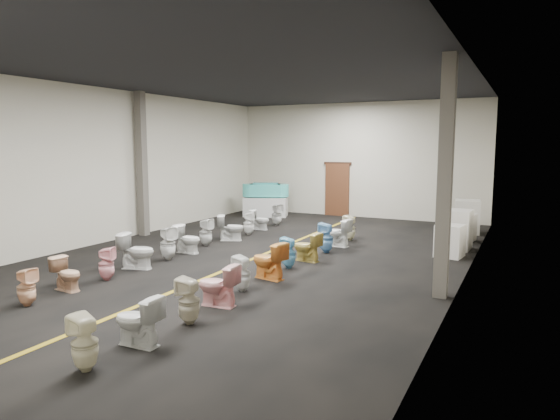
# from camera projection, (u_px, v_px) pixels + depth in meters

# --- Properties ---
(floor) EXTENTS (16.00, 16.00, 0.00)m
(floor) POSITION_uv_depth(u_px,v_px,m) (259.00, 256.00, 12.90)
(floor) COLOR black
(floor) RESTS_ON ground
(ceiling) EXTENTS (16.00, 16.00, 0.00)m
(ceiling) POSITION_uv_depth(u_px,v_px,m) (258.00, 78.00, 12.32)
(ceiling) COLOR black
(ceiling) RESTS_ON ground
(wall_back) EXTENTS (10.00, 0.00, 10.00)m
(wall_back) POSITION_uv_depth(u_px,v_px,m) (357.00, 160.00, 19.70)
(wall_back) COLOR beige
(wall_back) RESTS_ON ground
(wall_left) EXTENTS (0.00, 16.00, 16.00)m
(wall_left) POSITION_uv_depth(u_px,v_px,m) (112.00, 165.00, 14.83)
(wall_left) COLOR beige
(wall_left) RESTS_ON ground
(wall_right) EXTENTS (0.00, 16.00, 16.00)m
(wall_right) POSITION_uv_depth(u_px,v_px,m) (469.00, 175.00, 10.39)
(wall_right) COLOR beige
(wall_right) RESTS_ON ground
(aisle_stripe) EXTENTS (0.12, 15.60, 0.01)m
(aisle_stripe) POSITION_uv_depth(u_px,v_px,m) (259.00, 256.00, 12.90)
(aisle_stripe) COLOR olive
(aisle_stripe) RESTS_ON floor
(back_door) EXTENTS (1.00, 0.10, 2.10)m
(back_door) POSITION_uv_depth(u_px,v_px,m) (337.00, 190.00, 20.16)
(back_door) COLOR #562D19
(back_door) RESTS_ON floor
(door_frame) EXTENTS (1.15, 0.08, 0.10)m
(door_frame) POSITION_uv_depth(u_px,v_px,m) (338.00, 163.00, 20.03)
(door_frame) COLOR #331C11
(door_frame) RESTS_ON back_door
(column_left) EXTENTS (0.25, 0.25, 4.50)m
(column_left) POSITION_uv_depth(u_px,v_px,m) (142.00, 164.00, 15.61)
(column_left) COLOR #59544C
(column_left) RESTS_ON floor
(column_right) EXTENTS (0.25, 0.25, 4.50)m
(column_right) POSITION_uv_depth(u_px,v_px,m) (445.00, 179.00, 9.17)
(column_right) COLOR #59544C
(column_right) RESTS_ON floor
(display_table) EXTENTS (1.90, 1.38, 0.76)m
(display_table) POSITION_uv_depth(u_px,v_px,m) (266.00, 207.00, 20.05)
(display_table) COLOR silver
(display_table) RESTS_ON floor
(bathtub) EXTENTS (1.76, 1.13, 0.55)m
(bathtub) POSITION_uv_depth(u_px,v_px,m) (266.00, 190.00, 19.96)
(bathtub) COLOR #44C5BD
(bathtub) RESTS_ON display_table
(appliance_crate_a) EXTENTS (0.73, 0.73, 0.83)m
(appliance_crate_a) POSITION_uv_depth(u_px,v_px,m) (450.00, 241.00, 12.80)
(appliance_crate_a) COLOR white
(appliance_crate_a) RESTS_ON floor
(appliance_crate_b) EXTENTS (0.84, 0.84, 1.09)m
(appliance_crate_b) POSITION_uv_depth(u_px,v_px,m) (456.00, 229.00, 13.74)
(appliance_crate_b) COLOR silver
(appliance_crate_b) RESTS_ON floor
(appliance_crate_c) EXTENTS (0.82, 0.82, 0.81)m
(appliance_crate_c) POSITION_uv_depth(u_px,v_px,m) (462.00, 227.00, 14.94)
(appliance_crate_c) COLOR beige
(appliance_crate_c) RESTS_ON floor
(appliance_crate_d) EXTENTS (0.85, 0.85, 1.09)m
(appliance_crate_d) POSITION_uv_depth(u_px,v_px,m) (467.00, 217.00, 16.17)
(appliance_crate_d) COLOR silver
(appliance_crate_d) RESTS_ON floor
(toilet_left_1) EXTENTS (0.34, 0.34, 0.70)m
(toilet_left_1) POSITION_uv_depth(u_px,v_px,m) (26.00, 287.00, 8.89)
(toilet_left_1) COLOR #FBC296
(toilet_left_1) RESTS_ON floor
(toilet_left_2) EXTENTS (0.68, 0.42, 0.67)m
(toilet_left_2) POSITION_uv_depth(u_px,v_px,m) (67.00, 274.00, 9.84)
(toilet_left_2) COLOR tan
(toilet_left_2) RESTS_ON floor
(toilet_left_3) EXTENTS (0.43, 0.42, 0.72)m
(toilet_left_3) POSITION_uv_depth(u_px,v_px,m) (106.00, 264.00, 10.58)
(toilet_left_3) COLOR #F6ACB2
(toilet_left_3) RESTS_ON floor
(toilet_left_4) EXTENTS (0.91, 0.67, 0.83)m
(toilet_left_4) POSITION_uv_depth(u_px,v_px,m) (137.00, 251.00, 11.57)
(toilet_left_4) COLOR silver
(toilet_left_4) RESTS_ON floor
(toilet_left_5) EXTENTS (0.48, 0.48, 0.85)m
(toilet_left_5) POSITION_uv_depth(u_px,v_px,m) (168.00, 243.00, 12.43)
(toilet_left_5) COLOR white
(toilet_left_5) RESTS_ON floor
(toilet_left_6) EXTENTS (0.75, 0.45, 0.75)m
(toilet_left_6) POSITION_uv_depth(u_px,v_px,m) (188.00, 239.00, 13.24)
(toilet_left_6) COLOR white
(toilet_left_6) RESTS_ON floor
(toilet_left_7) EXTENTS (0.37, 0.36, 0.79)m
(toilet_left_7) POSITION_uv_depth(u_px,v_px,m) (206.00, 232.00, 14.16)
(toilet_left_7) COLOR silver
(toilet_left_7) RESTS_ON floor
(toilet_left_8) EXTENTS (0.87, 0.70, 0.78)m
(toilet_left_8) POSITION_uv_depth(u_px,v_px,m) (231.00, 228.00, 14.97)
(toilet_left_8) COLOR silver
(toilet_left_8) RESTS_ON floor
(toilet_left_9) EXTENTS (0.44, 0.44, 0.75)m
(toilet_left_9) POSITION_uv_depth(u_px,v_px,m) (249.00, 223.00, 15.89)
(toilet_left_9) COLOR white
(toilet_left_9) RESTS_ON floor
(toilet_left_10) EXTENTS (0.70, 0.45, 0.67)m
(toilet_left_10) POSITION_uv_depth(u_px,v_px,m) (260.00, 220.00, 16.89)
(toilet_left_10) COLOR silver
(toilet_left_10) RESTS_ON floor
(toilet_left_11) EXTENTS (0.46, 0.46, 0.79)m
(toilet_left_11) POSITION_uv_depth(u_px,v_px,m) (277.00, 215.00, 17.70)
(toilet_left_11) COLOR silver
(toilet_left_11) RESTS_ON floor
(toilet_right_0) EXTENTS (0.40, 0.39, 0.75)m
(toilet_right_0) POSITION_uv_depth(u_px,v_px,m) (85.00, 343.00, 6.32)
(toilet_right_0) COLOR beige
(toilet_right_0) RESTS_ON floor
(toilet_right_1) EXTENTS (0.74, 0.44, 0.75)m
(toilet_right_1) POSITION_uv_depth(u_px,v_px,m) (138.00, 321.00, 7.13)
(toilet_right_1) COLOR silver
(toilet_right_1) RESTS_ON floor
(toilet_right_2) EXTENTS (0.39, 0.38, 0.77)m
(toilet_right_2) POSITION_uv_depth(u_px,v_px,m) (189.00, 301.00, 7.99)
(toilet_right_2) COLOR beige
(toilet_right_2) RESTS_ON floor
(toilet_right_3) EXTENTS (0.78, 0.48, 0.77)m
(toilet_right_3) POSITION_uv_depth(u_px,v_px,m) (218.00, 285.00, 8.88)
(toilet_right_3) COLOR #FAB1B1
(toilet_right_3) RESTS_ON floor
(toilet_right_4) EXTENTS (0.38, 0.38, 0.71)m
(toilet_right_4) POSITION_uv_depth(u_px,v_px,m) (242.00, 273.00, 9.79)
(toilet_right_4) COLOR white
(toilet_right_4) RESTS_ON floor
(toilet_right_5) EXTENTS (0.87, 0.61, 0.81)m
(toilet_right_5) POSITION_uv_depth(u_px,v_px,m) (269.00, 260.00, 10.68)
(toilet_right_5) COLOR orange
(toilet_right_5) RESTS_ON floor
(toilet_right_6) EXTENTS (0.35, 0.35, 0.73)m
(toilet_right_6) POSITION_uv_depth(u_px,v_px,m) (289.00, 253.00, 11.61)
(toilet_right_6) COLOR #73BDDE
(toilet_right_6) RESTS_ON floor
(toilet_right_7) EXTENTS (0.76, 0.51, 0.73)m
(toilet_right_7) POSITION_uv_depth(u_px,v_px,m) (307.00, 247.00, 12.31)
(toilet_right_7) COLOR #CEB353
(toilet_right_7) RESTS_ON floor
(toilet_right_8) EXTENTS (0.39, 0.38, 0.81)m
(toilet_right_8) POSITION_uv_depth(u_px,v_px,m) (326.00, 238.00, 13.26)
(toilet_right_8) COLOR #76AEDC
(toilet_right_8) RESTS_ON floor
(toilet_right_9) EXTENTS (0.83, 0.54, 0.79)m
(toilet_right_9) POSITION_uv_depth(u_px,v_px,m) (337.00, 233.00, 14.10)
(toilet_right_9) COLOR white
(toilet_right_9) RESTS_ON floor
(toilet_right_10) EXTENTS (0.45, 0.45, 0.75)m
(toilet_right_10) POSITION_uv_depth(u_px,v_px,m) (350.00, 228.00, 14.99)
(toilet_right_10) COLOR beige
(toilet_right_10) RESTS_ON floor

